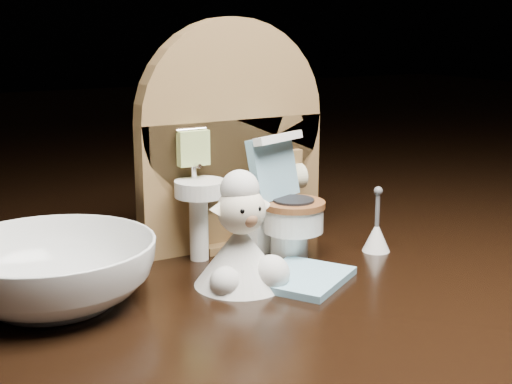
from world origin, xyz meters
TOP-DOWN VIEW (x-y plane):
  - backdrop_panel at (-0.00, 0.06)m, footprint 0.13×0.05m
  - toy_toilet at (0.02, 0.03)m, footprint 0.05×0.06m
  - bath_mat at (0.00, -0.02)m, footprint 0.07×0.07m
  - toilet_brush at (0.08, 0.00)m, footprint 0.02×0.02m
  - plush_lamb at (-0.03, -0.01)m, footprint 0.05×0.05m
  - ceramic_bowl at (-0.13, 0.02)m, footprint 0.12×0.12m

SIDE VIEW (x-z plane):
  - bath_mat at x=0.00m, z-range 0.00..0.00m
  - toilet_brush at x=0.08m, z-range -0.01..0.03m
  - ceramic_bowl at x=-0.13m, z-range 0.00..0.03m
  - plush_lamb at x=-0.03m, z-range -0.01..0.06m
  - toy_toilet at x=0.02m, z-range -0.01..0.07m
  - backdrop_panel at x=0.00m, z-range -0.01..0.14m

